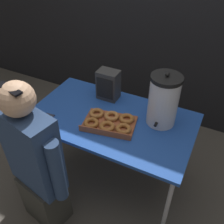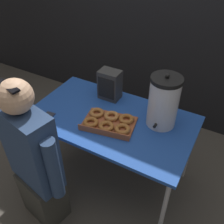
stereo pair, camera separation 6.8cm
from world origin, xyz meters
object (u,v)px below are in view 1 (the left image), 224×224
Objects in this scene: cell_phone at (46,120)px; person_seated at (36,165)px; space_heater at (108,85)px; coffee_urn at (163,100)px; donut_box at (109,122)px.

cell_phone is 0.37m from person_seated.
space_heater is (0.29, 0.50, 0.12)m from cell_phone.
cell_phone is at bearing -53.85° from person_seated.
donut_box is at bearing -148.36° from coffee_urn.
space_heater is at bearing 107.47° from donut_box.
person_seated reaches higher than coffee_urn.
coffee_urn is 1.01m from person_seated.
coffee_urn is 0.91m from cell_phone.
donut_box is 0.43m from coffee_urn.
coffee_urn reaches higher than donut_box.
coffee_urn is 1.67× the size of space_heater.
cell_phone is at bearing -120.58° from space_heater.
donut_box is 1.01× the size of coffee_urn.
coffee_urn is at bearing -121.07° from person_seated.
space_heater is at bearing -88.48° from person_seated.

